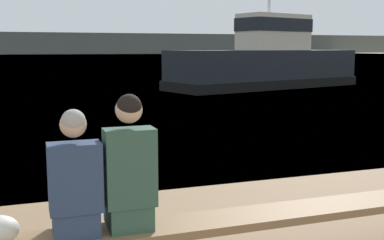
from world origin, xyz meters
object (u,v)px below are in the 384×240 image
object	(u,v)px
person_left	(75,183)
tugboat_red	(267,64)
bench_main	(137,239)
person_right	(129,171)

from	to	relation	value
person_left	tugboat_red	size ratio (longest dim) A/B	0.09
bench_main	tugboat_red	world-z (taller)	tugboat_red
bench_main	tugboat_red	xyz separation A→B (m)	(10.11, 16.94, 0.72)
person_right	person_left	bearing A→B (deg)	179.56
bench_main	tugboat_red	distance (m)	19.74
bench_main	person_left	distance (m)	0.67
person_right	tugboat_red	world-z (taller)	tugboat_red
person_left	person_right	world-z (taller)	person_right
person_left	bench_main	bearing A→B (deg)	-0.93
person_left	tugboat_red	xyz separation A→B (m)	(10.57, 16.94, 0.23)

